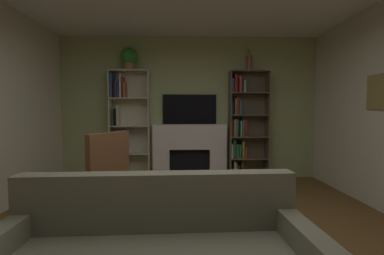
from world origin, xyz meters
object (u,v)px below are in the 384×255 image
object	(u,v)px
fireplace	(190,151)
potted_plant	(129,58)
vase_with_flowers	(249,62)
armchair	(98,181)
tv	(190,109)
bookshelf_right	(243,128)
bookshelf_left	(125,128)
coffee_table	(164,220)

from	to	relation	value
fireplace	potted_plant	xyz separation A→B (m)	(-1.12, -0.05, 1.75)
vase_with_flowers	armchair	xyz separation A→B (m)	(-2.17, -2.16, -1.68)
tv	bookshelf_right	distance (m)	1.09
bookshelf_left	tv	bearing A→B (deg)	3.68
potted_plant	bookshelf_left	bearing A→B (deg)	156.85
tv	bookshelf_right	world-z (taller)	bookshelf_right
bookshelf_left	potted_plant	world-z (taller)	potted_plant
fireplace	coffee_table	xyz separation A→B (m)	(-0.29, -2.78, -0.22)
vase_with_flowers	armchair	size ratio (longest dim) A/B	0.45
armchair	tv	bearing A→B (deg)	65.18
bookshelf_right	coffee_table	size ratio (longest dim) A/B	2.30
bookshelf_left	fireplace	bearing A→B (deg)	0.43
bookshelf_left	potted_plant	distance (m)	1.31
bookshelf_left	coffee_table	xyz separation A→B (m)	(0.93, -2.77, -0.67)
fireplace	bookshelf_left	bearing A→B (deg)	-179.57
coffee_table	bookshelf_left	bearing A→B (deg)	108.55
fireplace	bookshelf_right	distance (m)	1.12
bookshelf_left	armchair	bearing A→B (deg)	-85.71
coffee_table	fireplace	bearing A→B (deg)	84.05
fireplace	armchair	xyz separation A→B (m)	(-1.05, -2.21, -0.00)
potted_plant	coffee_table	distance (m)	3.47
bookshelf_right	armchair	bearing A→B (deg)	-133.43
tv	vase_with_flowers	size ratio (longest dim) A/B	2.11
coffee_table	tv	bearing A→B (deg)	84.19
tv	vase_with_flowers	bearing A→B (deg)	-6.13
fireplace	armchair	bearing A→B (deg)	-115.50
bookshelf_left	armchair	world-z (taller)	bookshelf_left
vase_with_flowers	fireplace	bearing A→B (deg)	177.39
bookshelf_left	coffee_table	world-z (taller)	bookshelf_left
potted_plant	armchair	distance (m)	2.78
tv	coffee_table	distance (m)	3.04
potted_plant	vase_with_flowers	world-z (taller)	vase_with_flowers
fireplace	vase_with_flowers	distance (m)	2.02
potted_plant	coffee_table	xyz separation A→B (m)	(0.83, -2.73, -1.97)
tv	vase_with_flowers	xyz separation A→B (m)	(1.12, -0.12, 0.88)
tv	armchair	world-z (taller)	tv
potted_plant	vase_with_flowers	size ratio (longest dim) A/B	0.85
vase_with_flowers	coffee_table	xyz separation A→B (m)	(-1.41, -2.73, -1.90)
bookshelf_right	potted_plant	xyz separation A→B (m)	(-2.15, -0.04, 1.30)
vase_with_flowers	coffee_table	world-z (taller)	vase_with_flowers
vase_with_flowers	coffee_table	bearing A→B (deg)	-117.36
coffee_table	armchair	bearing A→B (deg)	143.31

